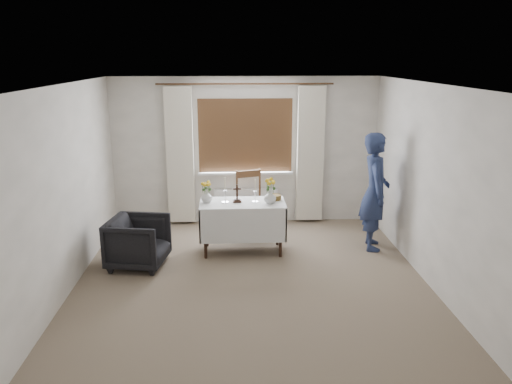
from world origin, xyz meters
TOP-DOWN VIEW (x-y plane):
  - ground at (0.00, 0.00)m, footprint 5.00×5.00m
  - altar_table at (-0.09, 1.08)m, footprint 1.24×0.64m
  - wooden_chair at (0.10, 1.92)m, footprint 0.58×0.58m
  - armchair at (-1.54, 0.63)m, footprint 0.87×0.86m
  - person at (1.88, 1.15)m, footprint 0.51×0.70m
  - radiator at (0.00, 2.42)m, footprint 1.10×0.10m
  - wooden_cross at (-0.16, 1.09)m, footprint 0.12×0.09m
  - candlestick_left at (-0.34, 1.08)m, footprint 0.14×0.14m
  - candlestick_right at (0.10, 1.08)m, footprint 0.10×0.10m
  - flower_vase_left at (-0.61, 1.11)m, footprint 0.21×0.21m
  - flower_vase_right at (0.31, 1.02)m, footprint 0.20×0.20m
  - wicker_basket at (0.39, 1.19)m, footprint 0.22×0.22m

SIDE VIEW (x-z plane):
  - ground at x=0.00m, z-range 0.00..0.00m
  - radiator at x=0.00m, z-range 0.00..0.60m
  - armchair at x=-1.54m, z-range 0.00..0.69m
  - altar_table at x=-0.09m, z-range 0.00..0.76m
  - wooden_chair at x=0.10m, z-range 0.00..1.01m
  - wicker_basket at x=0.39m, z-range 0.76..0.84m
  - flower_vase_left at x=-0.61m, z-range 0.76..0.93m
  - flower_vase_right at x=0.31m, z-range 0.76..0.95m
  - person at x=1.88m, z-range 0.00..1.76m
  - wooden_cross at x=-0.16m, z-range 0.76..1.03m
  - candlestick_right at x=0.10m, z-range 0.76..1.10m
  - candlestick_left at x=-0.34m, z-range 0.76..1.14m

